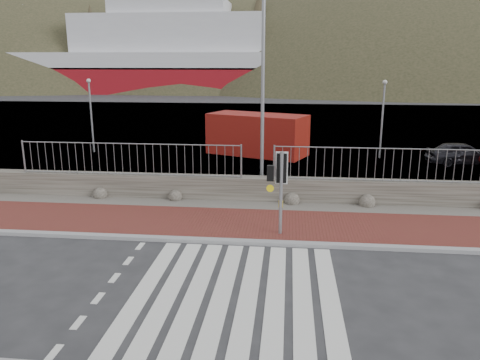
# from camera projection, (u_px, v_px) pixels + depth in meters

# --- Properties ---
(ground) EXTENTS (220.00, 220.00, 0.00)m
(ground) POSITION_uv_depth(u_px,v_px,m) (235.00, 294.00, 10.51)
(ground) COLOR #28282B
(ground) RESTS_ON ground
(sidewalk_far) EXTENTS (40.00, 3.00, 0.08)m
(sidewalk_far) POSITION_uv_depth(u_px,v_px,m) (251.00, 225.00, 14.84)
(sidewalk_far) COLOR brown
(sidewalk_far) RESTS_ON ground
(kerb_far) EXTENTS (40.00, 0.25, 0.12)m
(kerb_far) POSITION_uv_depth(u_px,v_px,m) (247.00, 242.00, 13.39)
(kerb_far) COLOR gray
(kerb_far) RESTS_ON ground
(zebra_crossing) EXTENTS (4.62, 5.60, 0.01)m
(zebra_crossing) POSITION_uv_depth(u_px,v_px,m) (235.00, 294.00, 10.51)
(zebra_crossing) COLOR silver
(zebra_crossing) RESTS_ON ground
(gravel_strip) EXTENTS (40.00, 1.50, 0.06)m
(gravel_strip) POSITION_uv_depth(u_px,v_px,m) (256.00, 206.00, 16.77)
(gravel_strip) COLOR #59544C
(gravel_strip) RESTS_ON ground
(stone_wall) EXTENTS (40.00, 0.60, 0.90)m
(stone_wall) POSITION_uv_depth(u_px,v_px,m) (258.00, 189.00, 17.43)
(stone_wall) COLOR #464239
(stone_wall) RESTS_ON ground
(railing) EXTENTS (18.07, 0.07, 1.22)m
(railing) POSITION_uv_depth(u_px,v_px,m) (258.00, 154.00, 16.95)
(railing) COLOR gray
(railing) RESTS_ON stone_wall
(quay) EXTENTS (120.00, 40.00, 0.50)m
(quay) POSITION_uv_depth(u_px,v_px,m) (275.00, 126.00, 37.39)
(quay) COLOR #4C4C4F
(quay) RESTS_ON ground
(water) EXTENTS (220.00, 50.00, 0.05)m
(water) POSITION_uv_depth(u_px,v_px,m) (283.00, 95.00, 71.10)
(water) COLOR #3F4C54
(water) RESTS_ON ground
(ferry) EXTENTS (50.00, 16.00, 20.00)m
(ferry) POSITION_uv_depth(u_px,v_px,m) (134.00, 59.00, 77.08)
(ferry) COLOR maroon
(ferry) RESTS_ON ground
(hills_backdrop) EXTENTS (254.00, 90.00, 100.00)m
(hills_backdrop) POSITION_uv_depth(u_px,v_px,m) (314.00, 196.00, 100.23)
(hills_backdrop) COLOR #2B2D1B
(hills_backdrop) RESTS_ON ground
(traffic_signal_far) EXTENTS (0.61, 0.22, 2.57)m
(traffic_signal_far) POSITION_uv_depth(u_px,v_px,m) (280.00, 176.00, 13.57)
(traffic_signal_far) COLOR gray
(traffic_signal_far) RESTS_ON ground
(streetlight) EXTENTS (1.66, 0.26, 7.82)m
(streetlight) POSITION_uv_depth(u_px,v_px,m) (266.00, 80.00, 17.19)
(streetlight) COLOR gray
(streetlight) RESTS_ON ground
(shipping_container) EXTENTS (5.81, 4.11, 2.23)m
(shipping_container) POSITION_uv_depth(u_px,v_px,m) (257.00, 134.00, 25.89)
(shipping_container) COLOR maroon
(shipping_container) RESTS_ON ground
(car_a) EXTENTS (3.50, 1.73, 1.15)m
(car_a) POSITION_uv_depth(u_px,v_px,m) (462.00, 153.00, 23.46)
(car_a) COLOR black
(car_a) RESTS_ON ground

